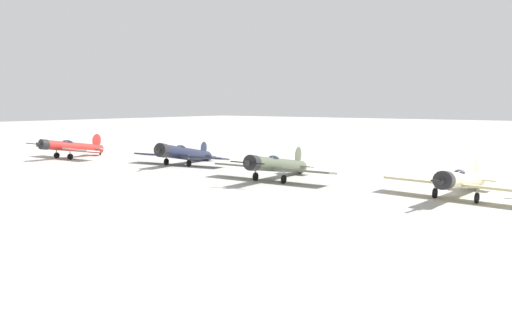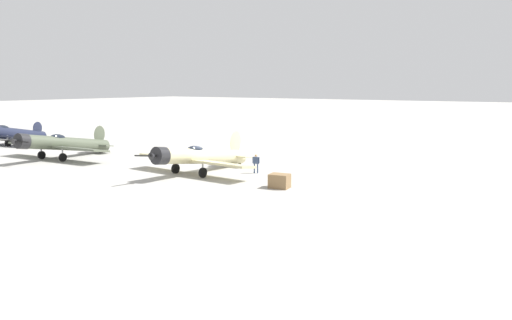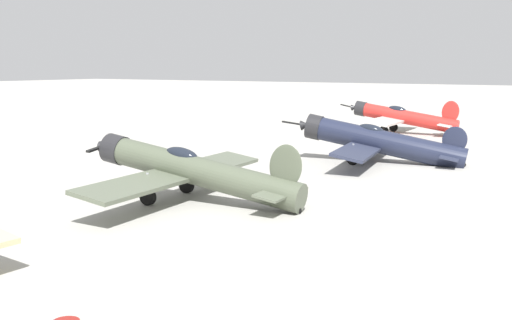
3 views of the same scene
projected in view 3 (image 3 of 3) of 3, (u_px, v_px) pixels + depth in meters
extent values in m
cylinder|color=#4C5442|center=(201.00, 172.00, 28.62)|extent=(10.22, 2.20, 2.82)
cylinder|color=#232326|center=(116.00, 149.00, 30.70)|extent=(1.22, 1.51, 1.54)
cone|color=#232326|center=(105.00, 146.00, 30.97)|extent=(0.68, 0.64, 0.67)
cube|color=black|center=(103.00, 146.00, 31.04)|extent=(1.21, 3.04, 0.24)
ellipsoid|color=black|center=(182.00, 155.00, 28.97)|extent=(1.84, 0.91, 0.93)
cube|color=#565E4C|center=(178.00, 174.00, 29.19)|extent=(3.04, 12.57, 0.47)
ellipsoid|color=#4C5442|center=(286.00, 166.00, 26.63)|extent=(1.77, 0.27, 2.10)
cube|color=#565E4C|center=(281.00, 192.00, 26.88)|extent=(1.40, 3.48, 0.27)
cylinder|color=#999BA0|center=(148.00, 185.00, 28.14)|extent=(0.14, 0.14, 1.07)
cylinder|color=black|center=(148.00, 197.00, 28.22)|extent=(0.81, 0.27, 0.80)
cylinder|color=#999BA0|center=(186.00, 174.00, 30.88)|extent=(0.14, 0.14, 1.07)
cylinder|color=black|center=(186.00, 185.00, 30.96)|extent=(0.81, 0.27, 0.80)
cylinder|color=black|center=(298.00, 211.00, 26.63)|extent=(0.29, 0.12, 0.28)
cylinder|color=#1E2338|center=(386.00, 143.00, 40.41)|extent=(10.13, 3.45, 3.24)
cylinder|color=#232326|center=(315.00, 127.00, 41.96)|extent=(1.47, 1.82, 1.76)
cone|color=#232326|center=(305.00, 125.00, 42.17)|extent=(0.78, 0.79, 0.76)
cube|color=black|center=(303.00, 125.00, 42.23)|extent=(2.43, 1.78, 0.58)
ellipsoid|color=black|center=(371.00, 130.00, 40.64)|extent=(1.91, 1.10, 0.97)
cube|color=#282D42|center=(368.00, 145.00, 40.86)|extent=(4.41, 12.82, 0.52)
ellipsoid|color=#1E2338|center=(455.00, 140.00, 38.88)|extent=(1.76, 0.47, 1.89)
cube|color=#282D42|center=(451.00, 156.00, 39.11)|extent=(1.75, 3.55, 0.29)
cylinder|color=#999BA0|center=(353.00, 151.00, 39.57)|extent=(0.14, 0.14, 0.94)
cylinder|color=black|center=(353.00, 159.00, 39.64)|extent=(0.82, 0.35, 0.80)
cylinder|color=#999BA0|center=(364.00, 145.00, 42.63)|extent=(0.14, 0.14, 0.94)
cylinder|color=black|center=(363.00, 152.00, 42.70)|extent=(0.82, 0.35, 0.80)
cylinder|color=black|center=(464.00, 165.00, 38.90)|extent=(0.29, 0.15, 0.28)
cylinder|color=red|center=(407.00, 117.00, 57.30)|extent=(9.28, 1.84, 2.59)
cylinder|color=#232326|center=(361.00, 109.00, 59.27)|extent=(1.17, 1.41, 1.47)
cone|color=#232326|center=(354.00, 107.00, 59.56)|extent=(0.66, 0.60, 0.64)
cube|color=black|center=(353.00, 107.00, 59.63)|extent=(2.79, 0.77, 0.51)
ellipsoid|color=black|center=(397.00, 110.00, 57.63)|extent=(1.83, 0.87, 0.93)
cube|color=#BCB7B2|center=(395.00, 119.00, 57.85)|extent=(2.78, 11.56, 0.48)
ellipsoid|color=red|center=(450.00, 112.00, 55.39)|extent=(1.78, 0.23, 2.14)
cube|color=#BCB7B2|center=(448.00, 125.00, 55.66)|extent=(1.32, 3.46, 0.26)
cylinder|color=#999BA0|center=(384.00, 124.00, 56.84)|extent=(0.14, 0.14, 1.14)
cylinder|color=black|center=(384.00, 130.00, 56.92)|extent=(0.81, 0.25, 0.80)
cylinder|color=#999BA0|center=(394.00, 121.00, 59.48)|extent=(0.14, 0.14, 1.14)
cylinder|color=black|center=(394.00, 127.00, 59.57)|extent=(0.81, 0.25, 0.80)
cylinder|color=black|center=(456.00, 135.00, 55.43)|extent=(0.29, 0.12, 0.28)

